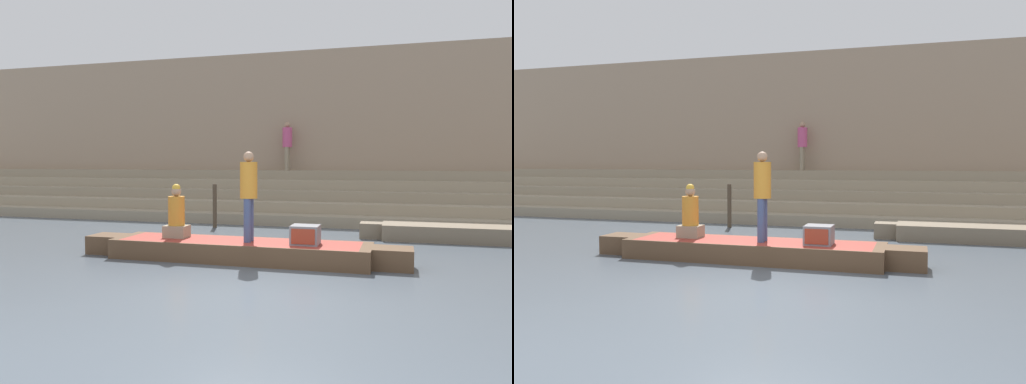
% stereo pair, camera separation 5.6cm
% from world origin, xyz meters
% --- Properties ---
extents(ground_plane, '(120.00, 120.00, 0.00)m').
position_xyz_m(ground_plane, '(0.00, 0.00, 0.00)').
color(ground_plane, '#4C5660').
extents(ghat_steps, '(36.00, 3.92, 1.64)m').
position_xyz_m(ghat_steps, '(0.00, 9.83, 0.60)').
color(ghat_steps, gray).
rests_on(ghat_steps, ground).
extents(back_wall, '(34.20, 1.28, 6.09)m').
position_xyz_m(back_wall, '(0.00, 11.86, 3.02)').
color(back_wall, tan).
rests_on(back_wall, ground).
extents(rowboat_main, '(6.62, 1.34, 0.38)m').
position_xyz_m(rowboat_main, '(-0.82, 2.09, 0.21)').
color(rowboat_main, brown).
rests_on(rowboat_main, ground).
extents(person_standing, '(0.34, 0.34, 1.76)m').
position_xyz_m(person_standing, '(-0.61, 2.06, 1.40)').
color(person_standing, '#3D4C75').
rests_on(person_standing, rowboat_main).
extents(person_rowing, '(0.48, 0.38, 1.11)m').
position_xyz_m(person_rowing, '(-2.21, 2.16, 0.83)').
color(person_rowing, gray).
rests_on(person_rowing, rowboat_main).
extents(tv_set, '(0.52, 0.49, 0.36)m').
position_xyz_m(tv_set, '(0.52, 2.03, 0.57)').
color(tv_set, slate).
rests_on(tv_set, rowboat_main).
extents(moored_boat_shore, '(5.09, 1.03, 0.39)m').
position_xyz_m(moored_boat_shore, '(3.80, 5.80, 0.21)').
color(moored_boat_shore, '#756651').
rests_on(moored_boat_shore, ground).
extents(mooring_post, '(0.12, 0.12, 1.29)m').
position_xyz_m(mooring_post, '(-3.06, 6.59, 0.64)').
color(mooring_post, '#473828').
rests_on(mooring_post, ground).
extents(person_on_steps, '(0.36, 0.36, 1.79)m').
position_xyz_m(person_on_steps, '(-1.82, 10.87, 2.67)').
color(person_on_steps, gray).
rests_on(person_on_steps, ghat_steps).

